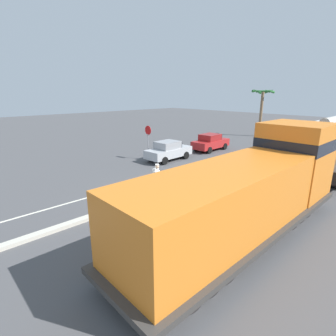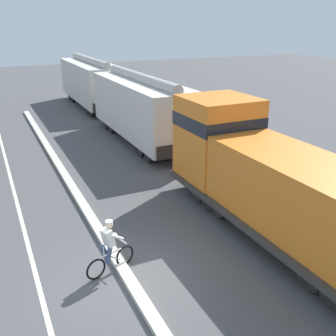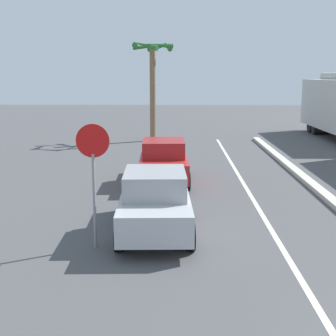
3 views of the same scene
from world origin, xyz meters
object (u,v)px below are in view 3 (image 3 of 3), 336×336
stop_sign (93,162)px  palm_tree_near (153,65)px  parked_car_silver (155,201)px  parked_car_red (163,161)px

stop_sign → palm_tree_near: palm_tree_near is taller
parked_car_silver → palm_tree_near: (-1.02, 17.27, 3.74)m
stop_sign → palm_tree_near: 18.53m
parked_car_silver → stop_sign: (-1.33, -1.09, 1.21)m
stop_sign → palm_tree_near: (0.32, 18.36, 2.53)m
parked_car_silver → stop_sign: bearing=-140.8°
parked_car_red → stop_sign: 7.02m
stop_sign → parked_car_silver: bearing=39.2°
parked_car_silver → palm_tree_near: 17.70m
parked_car_silver → parked_car_red: size_ratio=1.00×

